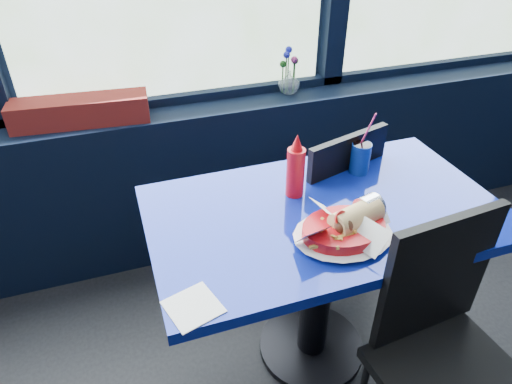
{
  "coord_description": "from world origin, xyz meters",
  "views": [
    {
      "loc": [
        -0.33,
        0.9,
        1.68
      ],
      "look_at": [
        0.04,
        1.98,
        0.89
      ],
      "focal_mm": 32.0,
      "sensor_mm": 36.0,
      "label": 1
    }
  ],
  "objects_px": {
    "flower_vase": "(289,79)",
    "ketchup_bottle": "(296,169)",
    "chair_near_front": "(446,343)",
    "planter_box": "(80,111)",
    "food_basket": "(345,228)",
    "chair_near_back": "(334,201)",
    "soda_cup": "(360,157)",
    "near_table": "(321,249)"
  },
  "relations": [
    {
      "from": "flower_vase",
      "to": "ketchup_bottle",
      "type": "relative_size",
      "value": 0.95
    },
    {
      "from": "planter_box",
      "to": "soda_cup",
      "type": "xyz_separation_m",
      "value": [
        0.98,
        -0.67,
        -0.04
      ]
    },
    {
      "from": "food_basket",
      "to": "soda_cup",
      "type": "relative_size",
      "value": 1.22
    },
    {
      "from": "ketchup_bottle",
      "to": "soda_cup",
      "type": "relative_size",
      "value": 0.94
    },
    {
      "from": "near_table",
      "to": "ketchup_bottle",
      "type": "distance_m",
      "value": 0.32
    },
    {
      "from": "flower_vase",
      "to": "food_basket",
      "type": "distance_m",
      "value": 1.06
    },
    {
      "from": "planter_box",
      "to": "ketchup_bottle",
      "type": "bearing_deg",
      "value": -41.51
    },
    {
      "from": "ketchup_bottle",
      "to": "food_basket",
      "type": "bearing_deg",
      "value": -78.41
    },
    {
      "from": "food_basket",
      "to": "ketchup_bottle",
      "type": "distance_m",
      "value": 0.28
    },
    {
      "from": "planter_box",
      "to": "food_basket",
      "type": "xyz_separation_m",
      "value": [
        0.75,
        -1.01,
        -0.07
      ]
    },
    {
      "from": "flower_vase",
      "to": "food_basket",
      "type": "height_order",
      "value": "flower_vase"
    },
    {
      "from": "food_basket",
      "to": "chair_near_front",
      "type": "bearing_deg",
      "value": -46.8
    },
    {
      "from": "chair_near_back",
      "to": "food_basket",
      "type": "height_order",
      "value": "chair_near_back"
    },
    {
      "from": "flower_vase",
      "to": "chair_near_back",
      "type": "bearing_deg",
      "value": -89.58
    },
    {
      "from": "chair_near_front",
      "to": "planter_box",
      "type": "distance_m",
      "value": 1.66
    },
    {
      "from": "chair_near_front",
      "to": "flower_vase",
      "type": "height_order",
      "value": "flower_vase"
    },
    {
      "from": "soda_cup",
      "to": "chair_near_front",
      "type": "bearing_deg",
      "value": -92.61
    },
    {
      "from": "near_table",
      "to": "soda_cup",
      "type": "relative_size",
      "value": 4.76
    },
    {
      "from": "soda_cup",
      "to": "chair_near_back",
      "type": "bearing_deg",
      "value": 90.48
    },
    {
      "from": "food_basket",
      "to": "soda_cup",
      "type": "distance_m",
      "value": 0.41
    },
    {
      "from": "planter_box",
      "to": "ketchup_bottle",
      "type": "height_order",
      "value": "ketchup_bottle"
    },
    {
      "from": "food_basket",
      "to": "ketchup_bottle",
      "type": "height_order",
      "value": "ketchup_bottle"
    },
    {
      "from": "flower_vase",
      "to": "near_table",
      "type": "bearing_deg",
      "value": -104.09
    },
    {
      "from": "planter_box",
      "to": "flower_vase",
      "type": "relative_size",
      "value": 2.53
    },
    {
      "from": "flower_vase",
      "to": "ketchup_bottle",
      "type": "bearing_deg",
      "value": -110.61
    },
    {
      "from": "chair_near_front",
      "to": "chair_near_back",
      "type": "bearing_deg",
      "value": 83.31
    },
    {
      "from": "flower_vase",
      "to": "soda_cup",
      "type": "bearing_deg",
      "value": -89.57
    },
    {
      "from": "near_table",
      "to": "planter_box",
      "type": "distance_m",
      "value": 1.18
    },
    {
      "from": "flower_vase",
      "to": "ketchup_bottle",
      "type": "height_order",
      "value": "flower_vase"
    },
    {
      "from": "near_table",
      "to": "flower_vase",
      "type": "height_order",
      "value": "flower_vase"
    },
    {
      "from": "near_table",
      "to": "planter_box",
      "type": "height_order",
      "value": "planter_box"
    },
    {
      "from": "ketchup_bottle",
      "to": "planter_box",
      "type": "bearing_deg",
      "value": 133.24
    },
    {
      "from": "chair_near_front",
      "to": "chair_near_back",
      "type": "height_order",
      "value": "chair_near_front"
    },
    {
      "from": "chair_near_back",
      "to": "ketchup_bottle",
      "type": "relative_size",
      "value": 3.74
    },
    {
      "from": "planter_box",
      "to": "food_basket",
      "type": "height_order",
      "value": "planter_box"
    },
    {
      "from": "chair_near_front",
      "to": "food_basket",
      "type": "height_order",
      "value": "chair_near_front"
    },
    {
      "from": "chair_near_back",
      "to": "food_basket",
      "type": "xyz_separation_m",
      "value": [
        -0.24,
        -0.48,
        0.28
      ]
    },
    {
      "from": "chair_near_front",
      "to": "planter_box",
      "type": "height_order",
      "value": "same"
    },
    {
      "from": "near_table",
      "to": "planter_box",
      "type": "xyz_separation_m",
      "value": [
        -0.76,
        0.85,
        0.29
      ]
    },
    {
      "from": "flower_vase",
      "to": "soda_cup",
      "type": "distance_m",
      "value": 0.7
    },
    {
      "from": "chair_near_back",
      "to": "planter_box",
      "type": "xyz_separation_m",
      "value": [
        -0.98,
        0.53,
        0.35
      ]
    },
    {
      "from": "chair_near_back",
      "to": "planter_box",
      "type": "height_order",
      "value": "planter_box"
    }
  ]
}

